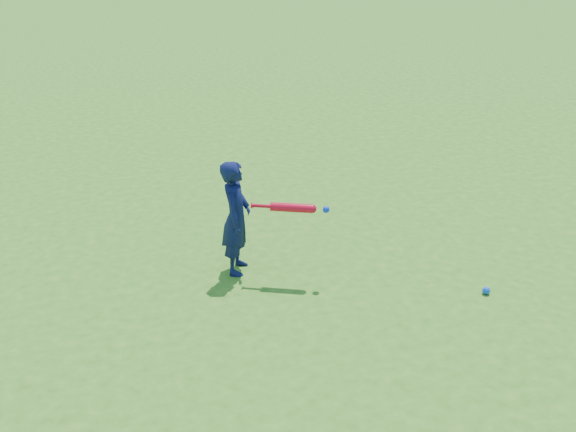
% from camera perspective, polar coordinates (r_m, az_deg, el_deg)
% --- Properties ---
extents(ground, '(80.00, 80.00, 0.00)m').
position_cam_1_polar(ground, '(6.80, -9.98, -3.19)').
color(ground, '#34721B').
rests_on(ground, ground).
extents(child, '(0.40, 0.48, 1.14)m').
position_cam_1_polar(child, '(6.13, -4.63, -0.15)').
color(child, '#0D1341').
rests_on(child, ground).
extents(ground_ball_blue, '(0.07, 0.07, 0.07)m').
position_cam_1_polar(ground_ball_blue, '(6.25, 17.21, -6.35)').
color(ground_ball_blue, blue).
rests_on(ground_ball_blue, ground).
extents(bat_swing, '(0.70, 0.31, 0.08)m').
position_cam_1_polar(bat_swing, '(5.93, 0.61, 0.73)').
color(bat_swing, red).
rests_on(bat_swing, ground).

